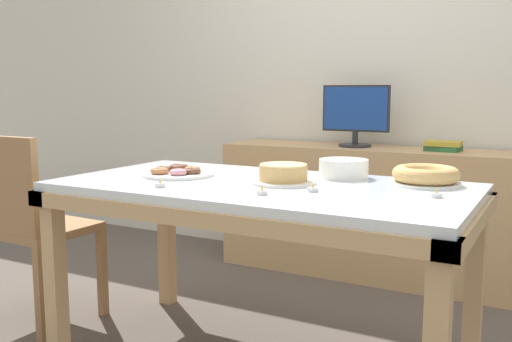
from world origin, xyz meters
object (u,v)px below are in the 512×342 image
Objects in this scene: computer_monitor at (356,116)px; plate_stack at (344,169)px; chair at (31,221)px; tealight_right_edge at (262,192)px; book_stack at (443,146)px; tealight_near_front at (313,189)px; tealight_near_cakes at (160,185)px; cake_chocolate_round at (283,175)px; cake_golden_bundt at (426,176)px; tealight_centre at (436,195)px; pastry_platter at (178,172)px.

computer_monitor is 2.02× the size of plate_stack.
computer_monitor is at bearing 54.81° from chair.
book_stack is at bearing 78.47° from tealight_right_edge.
plate_stack reaches higher than tealight_right_edge.
tealight_near_front is at bearing -97.47° from book_stack.
chair reaches higher than tealight_near_cakes.
cake_chocolate_round is 0.49m from tealight_near_cakes.
cake_golden_bundt is at bearing 47.64° from tealight_near_front.
tealight_centre is at bearing -80.32° from book_stack.
chair is 1.45m from tealight_near_front.
computer_monitor reaches higher than tealight_near_cakes.
pastry_platter is 0.72m from plate_stack.
chair is at bearing -136.30° from book_stack.
chair is 2.22× the size of computer_monitor.
plate_stack is 0.53m from tealight_centre.
book_stack reaches higher than cake_golden_bundt.
tealight_centre is 1.00× the size of tealight_right_edge.
tealight_centre and tealight_near_cakes have the same top height.
cake_chocolate_round reaches higher than tealight_centre.
computer_monitor is 2.11× the size of book_stack.
chair is 1.95m from computer_monitor.
book_stack is at bearing 97.15° from cake_golden_bundt.
tealight_centre is at bearing -60.76° from computer_monitor.
book_stack is 5.03× the size of tealight_centre.
chair is at bearing 177.46° from tealight_right_edge.
cake_golden_bundt is at bearing -82.85° from book_stack.
plate_stack is at bearing 147.60° from tealight_centre.
chair is 2.26m from book_stack.
tealight_near_cakes is (-0.89, -0.55, -0.03)m from cake_golden_bundt.
tealight_near_cakes is at bearing -66.51° from pastry_platter.
cake_golden_bundt is at bearing -58.74° from computer_monitor.
computer_monitor reaches higher than plate_stack.
plate_stack is 5.25× the size of tealight_near_front.
computer_monitor is 1.30m from cake_golden_bundt.
computer_monitor is 10.60× the size of tealight_near_front.
tealight_centre is at bearing -70.17° from cake_golden_bundt.
pastry_platter is (-1.01, -0.27, -0.02)m from cake_golden_bundt.
book_stack is 1.39m from cake_chocolate_round.
cake_golden_bundt reaches higher than pastry_platter.
chair reaches higher than tealight_right_edge.
cake_chocolate_round reaches higher than tealight_right_edge.
pastry_platter is 7.80× the size of tealight_right_edge.
pastry_platter is 7.80× the size of tealight_near_cakes.
chair reaches higher than pastry_platter.
computer_monitor is 1.36m from cake_chocolate_round.
tealight_centre is 1.02m from tealight_near_cakes.
computer_monitor reaches higher than tealight_near_front.
book_stack is at bearing 65.61° from tealight_near_cakes.
tealight_centre is (0.23, -1.36, -0.05)m from book_stack.
tealight_centre is 1.00× the size of tealight_near_front.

